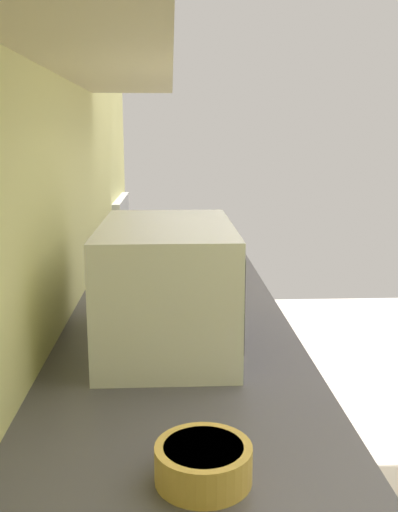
{
  "coord_description": "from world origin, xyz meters",
  "views": [
    {
      "loc": [
        -1.67,
        1.31,
        1.41
      ],
      "look_at": [
        -0.64,
        1.26,
        1.19
      ],
      "focal_mm": 40.0,
      "sensor_mm": 36.0,
      "label": 1
    }
  ],
  "objects_px": {
    "oven_range": "(175,304)",
    "kettle": "(185,256)",
    "bowl": "(203,461)",
    "microwave": "(168,284)"
  },
  "relations": [
    {
      "from": "oven_range",
      "to": "kettle",
      "type": "height_order",
      "value": "kettle"
    },
    {
      "from": "bowl",
      "to": "kettle",
      "type": "bearing_deg",
      "value": 0.0
    },
    {
      "from": "oven_range",
      "to": "kettle",
      "type": "bearing_deg",
      "value": -178.45
    },
    {
      "from": "bowl",
      "to": "kettle",
      "type": "distance_m",
      "value": 1.25
    },
    {
      "from": "microwave",
      "to": "bowl",
      "type": "height_order",
      "value": "microwave"
    },
    {
      "from": "oven_range",
      "to": "bowl",
      "type": "distance_m",
      "value": 2.41
    },
    {
      "from": "oven_range",
      "to": "microwave",
      "type": "distance_m",
      "value": 1.86
    },
    {
      "from": "microwave",
      "to": "bowl",
      "type": "distance_m",
      "value": 0.61
    },
    {
      "from": "oven_range",
      "to": "bowl",
      "type": "height_order",
      "value": "oven_range"
    },
    {
      "from": "microwave",
      "to": "kettle",
      "type": "bearing_deg",
      "value": -4.94
    }
  ]
}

